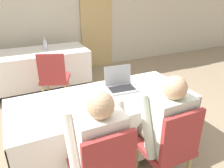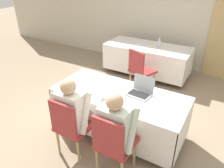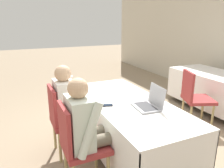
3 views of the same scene
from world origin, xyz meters
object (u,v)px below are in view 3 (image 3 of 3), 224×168
(person_checkered_shirt, at_px, (71,104))
(cell_phone, at_px, (106,105))
(person_white_shirt, at_px, (87,126))
(chair_far_spare, at_px, (194,96))
(chair_near_left, at_px, (64,117))
(chair_near_right, at_px, (78,143))
(laptop, at_px, (149,104))

(person_checkered_shirt, bearing_deg, cell_phone, -135.48)
(person_white_shirt, bearing_deg, chair_far_spare, -73.66)
(chair_near_left, xyz_separation_m, chair_far_spare, (0.06, 2.11, 0.00))
(cell_phone, bearing_deg, chair_near_right, -36.78)
(laptop, xyz_separation_m, person_checkered_shirt, (-0.60, -0.76, -0.10))
(laptop, height_order, chair_near_left, laptop)
(laptop, height_order, person_checkered_shirt, person_checkered_shirt)
(chair_far_spare, bearing_deg, person_checkered_shirt, 110.09)
(cell_phone, xyz_separation_m, chair_near_left, (-0.34, -0.44, -0.22))
(chair_far_spare, height_order, person_checkered_shirt, person_checkered_shirt)
(chair_near_right, distance_m, chair_far_spare, 2.19)
(laptop, relative_size, chair_far_spare, 0.39)
(laptop, bearing_deg, cell_phone, -115.76)
(chair_far_spare, relative_size, person_white_shirt, 0.78)
(cell_phone, relative_size, chair_near_right, 0.17)
(chair_near_left, height_order, chair_near_right, same)
(chair_near_left, bearing_deg, person_checkered_shirt, -90.00)
(cell_phone, height_order, chair_near_left, chair_near_left)
(cell_phone, height_order, person_checkered_shirt, person_checkered_shirt)
(laptop, bearing_deg, chair_near_left, -119.26)
(chair_near_right, xyz_separation_m, person_white_shirt, (0.00, 0.10, 0.16))
(cell_phone, distance_m, chair_near_right, 0.58)
(laptop, xyz_separation_m, cell_phone, (-0.26, -0.42, -0.04))
(person_white_shirt, bearing_deg, cell_phone, -47.93)
(chair_far_spare, bearing_deg, laptop, 135.15)
(laptop, relative_size, chair_near_right, 0.39)
(person_checkered_shirt, bearing_deg, chair_near_left, 90.00)
(chair_near_right, bearing_deg, person_white_shirt, -90.00)
(person_checkered_shirt, xyz_separation_m, person_white_shirt, (0.65, 0.00, 0.00))
(chair_near_left, relative_size, chair_far_spare, 1.00)
(laptop, relative_size, person_checkered_shirt, 0.30)
(chair_far_spare, bearing_deg, chair_near_left, 110.17)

